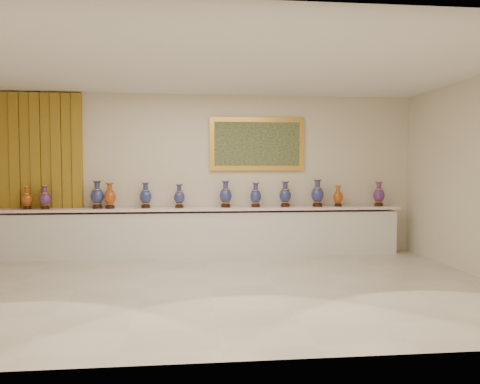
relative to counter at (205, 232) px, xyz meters
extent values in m
plane|color=beige|center=(0.00, -2.27, -0.44)|extent=(8.00, 8.00, 0.00)
plane|color=beige|center=(0.00, 0.23, 1.06)|extent=(8.00, 0.00, 8.00)
plane|color=white|center=(0.00, -2.27, 2.56)|extent=(8.00, 8.00, 0.00)
cube|color=olive|center=(-3.03, 0.17, 1.06)|extent=(1.64, 0.14, 2.95)
cube|color=gold|center=(0.99, 0.19, 1.64)|extent=(1.80, 0.06, 1.00)
cube|color=black|center=(0.99, 0.16, 1.64)|extent=(1.62, 0.02, 0.82)
cube|color=white|center=(0.00, 0.00, -0.03)|extent=(7.20, 0.42, 0.81)
cube|color=#FFD6DD|center=(0.00, -0.02, 0.44)|extent=(7.28, 0.48, 0.05)
cylinder|color=black|center=(-3.14, -0.03, 0.48)|extent=(0.14, 0.14, 0.04)
cone|color=gold|center=(-3.14, -0.03, 0.53)|extent=(0.12, 0.12, 0.03)
ellipsoid|color=#980308|center=(-3.14, -0.03, 0.64)|extent=(0.20, 0.20, 0.23)
cylinder|color=gold|center=(-3.14, -0.03, 0.74)|extent=(0.13, 0.13, 0.01)
cylinder|color=#980308|center=(-3.14, -0.03, 0.79)|extent=(0.07, 0.07, 0.08)
cone|color=#980308|center=(-3.14, -0.03, 0.85)|extent=(0.13, 0.13, 0.03)
cylinder|color=gold|center=(-3.14, -0.03, 0.86)|extent=(0.13, 0.13, 0.01)
cylinder|color=black|center=(-2.83, -0.04, 0.48)|extent=(0.15, 0.15, 0.04)
cone|color=gold|center=(-2.83, -0.04, 0.53)|extent=(0.13, 0.13, 0.03)
ellipsoid|color=#2D0F4E|center=(-2.83, -0.04, 0.65)|extent=(0.21, 0.21, 0.24)
cylinder|color=gold|center=(-2.83, -0.04, 0.75)|extent=(0.13, 0.13, 0.01)
cylinder|color=#2D0F4E|center=(-2.83, -0.04, 0.80)|extent=(0.08, 0.08, 0.09)
cone|color=#2D0F4E|center=(-2.83, -0.04, 0.86)|extent=(0.13, 0.13, 0.03)
cylinder|color=gold|center=(-2.83, -0.04, 0.88)|extent=(0.14, 0.14, 0.01)
cylinder|color=black|center=(-1.94, 0.00, 0.49)|extent=(0.18, 0.18, 0.05)
cone|color=gold|center=(-1.94, 0.00, 0.54)|extent=(0.16, 0.16, 0.03)
ellipsoid|color=#0A0D45|center=(-1.94, 0.00, 0.68)|extent=(0.30, 0.30, 0.29)
cylinder|color=gold|center=(-1.94, 0.00, 0.81)|extent=(0.16, 0.16, 0.01)
cylinder|color=#0A0D45|center=(-1.94, 0.00, 0.87)|extent=(0.09, 0.09, 0.11)
cone|color=#0A0D45|center=(-1.94, 0.00, 0.94)|extent=(0.16, 0.16, 0.04)
cylinder|color=gold|center=(-1.94, 0.00, 0.96)|extent=(0.16, 0.16, 0.01)
cylinder|color=black|center=(-1.71, -0.04, 0.49)|extent=(0.16, 0.16, 0.05)
cone|color=gold|center=(-1.71, -0.04, 0.54)|extent=(0.14, 0.14, 0.03)
ellipsoid|color=#980308|center=(-1.71, -0.04, 0.67)|extent=(0.28, 0.28, 0.27)
cylinder|color=gold|center=(-1.71, -0.04, 0.78)|extent=(0.15, 0.15, 0.01)
cylinder|color=#980308|center=(-1.71, -0.04, 0.84)|extent=(0.09, 0.09, 0.10)
cone|color=#980308|center=(-1.71, -0.04, 0.90)|extent=(0.15, 0.15, 0.04)
cylinder|color=gold|center=(-1.71, -0.04, 0.92)|extent=(0.15, 0.15, 0.01)
cylinder|color=black|center=(-1.08, 0.02, 0.49)|extent=(0.16, 0.16, 0.05)
cone|color=gold|center=(-1.08, 0.02, 0.54)|extent=(0.14, 0.14, 0.03)
ellipsoid|color=#0A0D45|center=(-1.08, 0.02, 0.67)|extent=(0.25, 0.25, 0.27)
cylinder|color=gold|center=(-1.08, 0.02, 0.78)|extent=(0.15, 0.15, 0.01)
cylinder|color=#0A0D45|center=(-1.08, 0.02, 0.84)|extent=(0.09, 0.09, 0.10)
cone|color=#0A0D45|center=(-1.08, 0.02, 0.91)|extent=(0.15, 0.15, 0.04)
cylinder|color=gold|center=(-1.08, 0.02, 0.93)|extent=(0.15, 0.15, 0.01)
cylinder|color=black|center=(-0.47, -0.02, 0.49)|extent=(0.15, 0.15, 0.04)
cone|color=gold|center=(-0.47, -0.02, 0.53)|extent=(0.13, 0.13, 0.03)
ellipsoid|color=#0A0D45|center=(-0.47, -0.02, 0.65)|extent=(0.23, 0.23, 0.25)
cylinder|color=gold|center=(-0.47, -0.02, 0.76)|extent=(0.14, 0.14, 0.01)
cylinder|color=#0A0D45|center=(-0.47, -0.02, 0.81)|extent=(0.08, 0.08, 0.09)
cone|color=#0A0D45|center=(-0.47, -0.02, 0.88)|extent=(0.14, 0.14, 0.03)
cylinder|color=gold|center=(-0.47, -0.02, 0.89)|extent=(0.14, 0.14, 0.01)
cylinder|color=black|center=(0.38, -0.01, 0.49)|extent=(0.17, 0.17, 0.05)
cone|color=gold|center=(0.38, -0.01, 0.54)|extent=(0.15, 0.15, 0.03)
ellipsoid|color=#0A0D45|center=(0.38, -0.01, 0.68)|extent=(0.28, 0.28, 0.29)
cylinder|color=gold|center=(0.38, -0.01, 0.80)|extent=(0.16, 0.16, 0.01)
cylinder|color=#0A0D45|center=(0.38, -0.01, 0.86)|extent=(0.09, 0.09, 0.10)
cone|color=#0A0D45|center=(0.38, -0.01, 0.93)|extent=(0.16, 0.16, 0.04)
cylinder|color=gold|center=(0.38, -0.01, 0.95)|extent=(0.16, 0.16, 0.01)
cylinder|color=black|center=(0.94, 0.00, 0.49)|extent=(0.16, 0.16, 0.05)
cone|color=gold|center=(0.94, 0.00, 0.54)|extent=(0.14, 0.14, 0.03)
ellipsoid|color=#0A0D45|center=(0.94, 0.00, 0.66)|extent=(0.22, 0.22, 0.26)
cylinder|color=gold|center=(0.94, 0.00, 0.77)|extent=(0.14, 0.14, 0.01)
cylinder|color=#0A0D45|center=(0.94, 0.00, 0.83)|extent=(0.08, 0.08, 0.10)
cone|color=#0A0D45|center=(0.94, 0.00, 0.90)|extent=(0.14, 0.14, 0.04)
cylinder|color=gold|center=(0.94, 0.00, 0.91)|extent=(0.15, 0.15, 0.01)
cylinder|color=black|center=(1.50, 0.01, 0.49)|extent=(0.17, 0.17, 0.05)
cone|color=gold|center=(1.50, 0.01, 0.54)|extent=(0.15, 0.15, 0.03)
ellipsoid|color=#0A0D45|center=(1.50, 0.01, 0.67)|extent=(0.27, 0.27, 0.28)
cylinder|color=gold|center=(1.50, 0.01, 0.79)|extent=(0.15, 0.15, 0.01)
cylinder|color=#0A0D45|center=(1.50, 0.01, 0.85)|extent=(0.09, 0.09, 0.10)
cone|color=#0A0D45|center=(1.50, 0.01, 0.92)|extent=(0.15, 0.15, 0.04)
cylinder|color=gold|center=(1.50, 0.01, 0.94)|extent=(0.16, 0.16, 0.01)
cylinder|color=black|center=(2.11, -0.03, 0.49)|extent=(0.18, 0.18, 0.05)
cone|color=gold|center=(2.11, -0.03, 0.55)|extent=(0.16, 0.16, 0.03)
ellipsoid|color=#0A0D45|center=(2.11, -0.03, 0.69)|extent=(0.31, 0.31, 0.30)
cylinder|color=gold|center=(2.11, -0.03, 0.82)|extent=(0.16, 0.16, 0.01)
cylinder|color=#0A0D45|center=(2.11, -0.03, 0.88)|extent=(0.10, 0.10, 0.11)
cone|color=#0A0D45|center=(2.11, -0.03, 0.95)|extent=(0.16, 0.16, 0.04)
cylinder|color=gold|center=(2.11, -0.03, 0.97)|extent=(0.17, 0.17, 0.01)
cylinder|color=black|center=(2.51, -0.02, 0.48)|extent=(0.14, 0.14, 0.04)
cone|color=gold|center=(2.51, -0.02, 0.53)|extent=(0.12, 0.12, 0.03)
ellipsoid|color=#980308|center=(2.51, -0.02, 0.64)|extent=(0.24, 0.24, 0.23)
cylinder|color=gold|center=(2.51, -0.02, 0.74)|extent=(0.13, 0.13, 0.01)
cylinder|color=#980308|center=(2.51, -0.02, 0.79)|extent=(0.07, 0.07, 0.08)
cone|color=#980308|center=(2.51, -0.02, 0.84)|extent=(0.13, 0.13, 0.03)
cylinder|color=gold|center=(2.51, -0.02, 0.86)|extent=(0.13, 0.13, 0.01)
cylinder|color=black|center=(3.31, -0.02, 0.49)|extent=(0.17, 0.17, 0.05)
cone|color=gold|center=(3.31, -0.02, 0.54)|extent=(0.15, 0.15, 0.03)
ellipsoid|color=#2D0F4E|center=(3.31, -0.02, 0.67)|extent=(0.27, 0.27, 0.27)
cylinder|color=gold|center=(3.31, -0.02, 0.78)|extent=(0.15, 0.15, 0.01)
cylinder|color=#2D0F4E|center=(3.31, -0.02, 0.84)|extent=(0.09, 0.09, 0.10)
cone|color=#2D0F4E|center=(3.31, -0.02, 0.91)|extent=(0.15, 0.15, 0.04)
cylinder|color=gold|center=(3.31, -0.02, 0.93)|extent=(0.15, 0.15, 0.01)
cube|color=white|center=(-0.81, -0.14, 0.47)|extent=(0.10, 0.06, 0.00)
camera|label=1|loc=(-0.25, -8.60, 1.20)|focal=35.00mm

